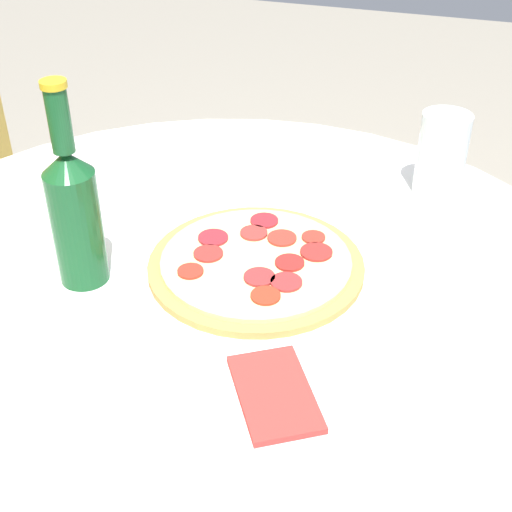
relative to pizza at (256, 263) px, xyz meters
The scene contains 5 objects.
table 0.20m from the pizza, 148.07° to the left, with size 1.05×1.05×0.75m.
pizza is the anchor object (origin of this frame).
beer_bottle 0.24m from the pizza, 113.06° to the left, with size 0.06×0.06×0.26m.
drinking_glass 0.35m from the pizza, 35.93° to the right, with size 0.07×0.07×0.13m.
napkin 0.23m from the pizza, 157.48° to the right, with size 0.15×0.13×0.01m.
Camera 1 is at (-0.67, -0.27, 1.30)m, focal length 50.00 mm.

